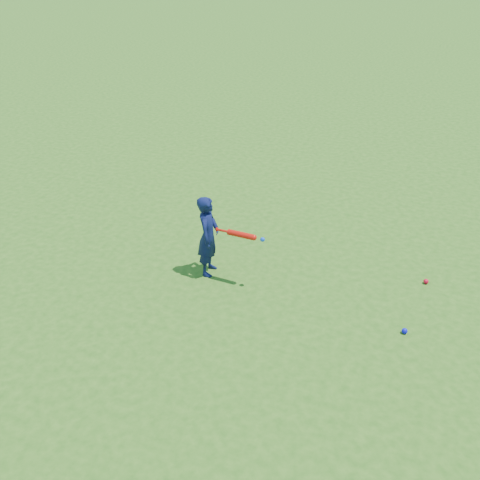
# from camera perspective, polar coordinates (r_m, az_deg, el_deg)

# --- Properties ---
(ground) EXTENTS (80.00, 80.00, 0.00)m
(ground) POSITION_cam_1_polar(r_m,az_deg,el_deg) (8.01, -0.68, -3.26)
(ground) COLOR #2C5F16
(ground) RESTS_ON ground
(child) EXTENTS (0.35, 0.48, 1.23)m
(child) POSITION_cam_1_polar(r_m,az_deg,el_deg) (7.67, -3.40, 0.43)
(child) COLOR #0E1543
(child) RESTS_ON ground
(ground_ball_red) EXTENTS (0.07, 0.07, 0.07)m
(ground_ball_red) POSITION_cam_1_polar(r_m,az_deg,el_deg) (8.16, 19.22, -4.19)
(ground_ball_red) COLOR red
(ground_ball_red) RESTS_ON ground
(ground_ball_blue) EXTENTS (0.07, 0.07, 0.07)m
(ground_ball_blue) POSITION_cam_1_polar(r_m,az_deg,el_deg) (7.14, 17.15, -9.26)
(ground_ball_blue) COLOR #0C0DD5
(ground_ball_blue) RESTS_ON ground
(bat_swing) EXTENTS (0.73, 0.11, 0.08)m
(bat_swing) POSITION_cam_1_polar(r_m,az_deg,el_deg) (7.34, 0.33, 0.52)
(bat_swing) COLOR red
(bat_swing) RESTS_ON ground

